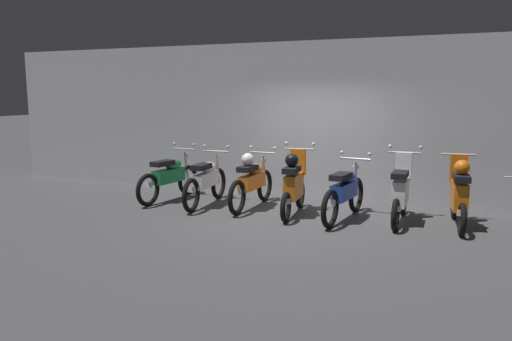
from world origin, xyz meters
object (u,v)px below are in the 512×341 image
object	(u,v)px
motorbike_slot_0	(170,176)
motorbike_slot_6	(459,193)
motorbike_slot_4	(345,192)
motorbike_slot_3	(294,184)
motorbike_slot_1	(206,180)
motorbike_slot_2	(252,181)
motorbike_slot_5	(401,192)

from	to	relation	value
motorbike_slot_0	motorbike_slot_6	size ratio (longest dim) A/B	1.16
motorbike_slot_4	motorbike_slot_6	world-z (taller)	motorbike_slot_6
motorbike_slot_0	motorbike_slot_3	world-z (taller)	motorbike_slot_3
motorbike_slot_3	motorbike_slot_6	xyz separation A→B (m)	(2.78, 0.23, -0.00)
motorbike_slot_1	motorbike_slot_2	bearing A→B (deg)	8.24
motorbike_slot_4	motorbike_slot_3	bearing A→B (deg)	179.97
motorbike_slot_0	motorbike_slot_4	size ratio (longest dim) A/B	1.00
motorbike_slot_6	motorbike_slot_4	bearing A→B (deg)	-172.86
motorbike_slot_2	motorbike_slot_5	bearing A→B (deg)	-0.95
motorbike_slot_2	motorbike_slot_3	size ratio (longest dim) A/B	1.16
motorbike_slot_5	motorbike_slot_6	bearing A→B (deg)	3.04
motorbike_slot_4	motorbike_slot_5	distance (m)	0.94
motorbike_slot_4	motorbike_slot_6	bearing A→B (deg)	7.14
motorbike_slot_0	motorbike_slot_3	bearing A→B (deg)	-4.56
motorbike_slot_5	motorbike_slot_0	bearing A→B (deg)	179.51
motorbike_slot_3	motorbike_slot_5	size ratio (longest dim) A/B	1.00
motorbike_slot_5	motorbike_slot_1	bearing A→B (deg)	-178.64
motorbike_slot_1	motorbike_slot_3	distance (m)	1.85
motorbike_slot_4	motorbike_slot_2	bearing A→B (deg)	172.98
motorbike_slot_6	motorbike_slot_2	bearing A→B (deg)	-179.96
motorbike_slot_0	motorbike_slot_2	bearing A→B (deg)	0.22
motorbike_slot_1	motorbike_slot_2	size ratio (longest dim) A/B	1.00
motorbike_slot_2	motorbike_slot_5	world-z (taller)	motorbike_slot_5
motorbike_slot_1	motorbike_slot_4	xyz separation A→B (m)	(2.78, -0.09, 0.00)
motorbike_slot_1	motorbike_slot_3	world-z (taller)	motorbike_slot_3
motorbike_slot_0	motorbike_slot_5	xyz separation A→B (m)	(4.62, -0.04, 0.04)
motorbike_slot_2	motorbike_slot_5	size ratio (longest dim) A/B	1.16
motorbike_slot_3	motorbike_slot_6	world-z (taller)	motorbike_slot_3
motorbike_slot_0	motorbike_slot_6	bearing A→B (deg)	0.10
motorbike_slot_2	motorbike_slot_1	bearing A→B (deg)	-171.76
motorbike_slot_0	motorbike_slot_6	world-z (taller)	motorbike_slot_6
motorbike_slot_2	motorbike_slot_4	world-z (taller)	same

